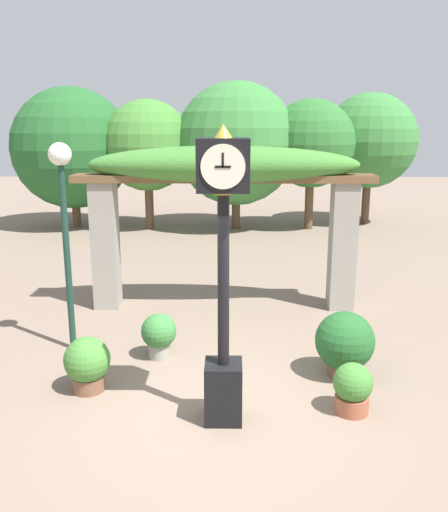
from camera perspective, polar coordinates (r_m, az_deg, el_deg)
The scene contains 9 objects.
ground_plane at distance 6.98m, azimuth -0.52°, elevation -16.20°, with size 60.00×60.00×0.00m, color #7F6B5B.
pedestal_clock at distance 6.12m, azimuth -0.06°, elevation -1.24°, with size 0.56×0.61×3.48m.
pergola at distance 10.08m, azimuth -0.04°, elevation 7.70°, with size 5.57×1.07×3.09m.
potted_plant_near_left at distance 8.35m, azimuth -6.88°, elevation -8.13°, with size 0.54×0.54×0.69m.
potted_plant_near_right at distance 7.86m, azimuth 12.59°, elevation -8.88°, with size 0.83×0.83×0.94m.
potted_plant_far_left at distance 7.55m, azimuth -14.20°, elevation -10.86°, with size 0.62×0.62×0.75m.
potted_plant_far_right at distance 7.03m, azimuth 13.38°, elevation -13.34°, with size 0.49×0.49×0.64m.
lamp_post at distance 8.45m, azimuth -16.58°, elevation 5.63°, with size 0.34×0.34×3.22m.
tree_line at distance 18.37m, azimuth -1.98°, elevation 11.60°, with size 13.71×4.56×4.83m.
Camera 1 is at (0.14, -6.04, 3.50)m, focal length 38.00 mm.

